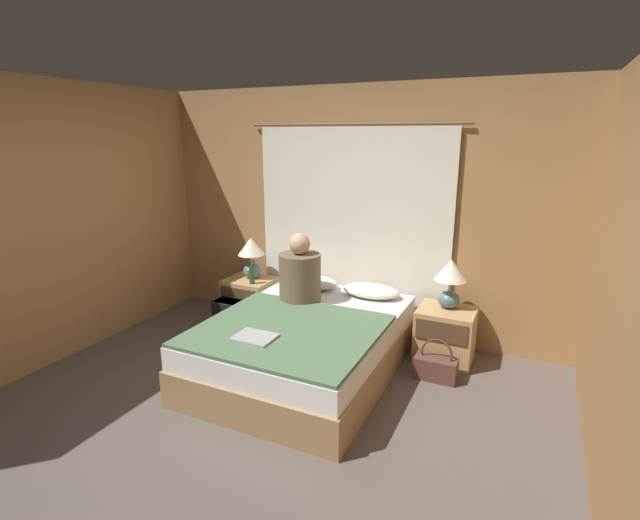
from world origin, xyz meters
name	(u,v)px	position (x,y,z in m)	size (l,w,h in m)	color
ground_plane	(250,425)	(0.00, 0.00, 0.00)	(16.00, 16.00, 0.00)	#564C47
wall_back	(354,213)	(0.00, 1.99, 1.25)	(4.44, 0.06, 2.50)	#A37547
wall_left	(26,230)	(-2.19, 0.00, 1.25)	(0.06, 4.05, 2.50)	#A37547
curtain_panel	(351,232)	(0.00, 1.93, 1.06)	(2.25, 0.02, 2.13)	silver
bed	(306,345)	(0.00, 0.89, 0.24)	(1.47, 1.97, 0.50)	#99754C
nightstand_left	(250,300)	(-1.06, 1.63, 0.25)	(0.51, 0.45, 0.49)	tan
nightstand_right	(445,335)	(1.06, 1.63, 0.25)	(0.51, 0.45, 0.49)	tan
lamp_left	(251,253)	(-1.06, 1.69, 0.78)	(0.29, 0.29, 0.45)	slate
lamp_right	(450,278)	(1.06, 1.69, 0.78)	(0.29, 0.29, 0.45)	slate
pillow_left	(311,282)	(-0.32, 1.67, 0.56)	(0.57, 0.34, 0.12)	silver
pillow_right	(371,291)	(0.32, 1.67, 0.56)	(0.57, 0.34, 0.12)	silver
blanket_on_bed	(288,330)	(0.00, 0.58, 0.51)	(1.41, 1.29, 0.03)	#4C6B4C
person_left_in_bed	(300,274)	(-0.25, 1.27, 0.76)	(0.39, 0.39, 0.66)	brown
beer_bottle_on_left_stand	(252,275)	(-0.95, 1.51, 0.59)	(0.06, 0.06, 0.24)	#2D4C28
laptop_on_bed	(255,337)	(-0.14, 0.31, 0.53)	(0.31, 0.24, 0.02)	#9EA0A5
backpack_on_floor	(230,315)	(-1.06, 1.24, 0.21)	(0.31, 0.22, 0.37)	black
handbag_on_floor	(436,367)	(1.07, 1.25, 0.11)	(0.36, 0.19, 0.36)	brown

